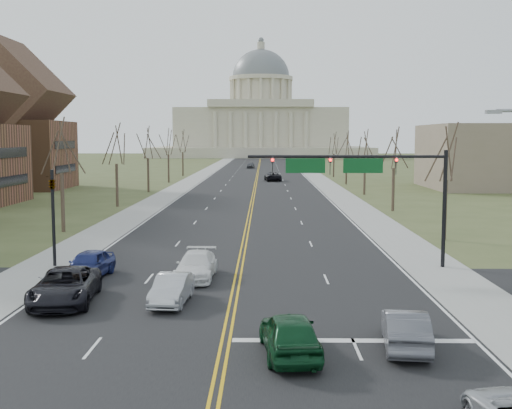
{
  "coord_description": "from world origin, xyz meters",
  "views": [
    {
      "loc": [
        1.51,
        -25.5,
        7.95
      ],
      "look_at": [
        0.89,
        21.8,
        3.0
      ],
      "focal_mm": 45.0,
      "sensor_mm": 36.0,
      "label": 1
    }
  ],
  "objects_px": {
    "car_sb_inner_second": "(196,266)",
    "car_far_nb": "(273,176)",
    "car_sb_outer_second": "(89,264)",
    "signal_left": "(53,207)",
    "signal_mast": "(362,174)",
    "car_nb_inner_lead": "(290,334)",
    "car_sb_inner_lead": "(172,289)",
    "car_sb_outer_lead": "(65,286)",
    "car_far_sb": "(251,165)",
    "car_nb_outer_lead": "(405,329)"
  },
  "relations": [
    {
      "from": "car_sb_outer_lead",
      "to": "signal_left",
      "type": "bearing_deg",
      "value": 105.3
    },
    {
      "from": "car_sb_inner_second",
      "to": "car_sb_outer_second",
      "type": "xyz_separation_m",
      "value": [
        -6.1,
        0.04,
        0.05
      ]
    },
    {
      "from": "signal_left",
      "to": "car_far_sb",
      "type": "bearing_deg",
      "value": 85.77
    },
    {
      "from": "car_sb_inner_second",
      "to": "car_far_nb",
      "type": "distance_m",
      "value": 82.46
    },
    {
      "from": "car_nb_outer_lead",
      "to": "car_sb_inner_lead",
      "type": "height_order",
      "value": "car_nb_outer_lead"
    },
    {
      "from": "signal_left",
      "to": "car_sb_inner_lead",
      "type": "xyz_separation_m",
      "value": [
        8.58,
        -8.95,
        -3.0
      ]
    },
    {
      "from": "car_nb_outer_lead",
      "to": "car_far_nb",
      "type": "distance_m",
      "value": 94.28
    },
    {
      "from": "signal_left",
      "to": "car_sb_inner_lead",
      "type": "distance_m",
      "value": 12.76
    },
    {
      "from": "car_far_nb",
      "to": "car_sb_inner_second",
      "type": "bearing_deg",
      "value": 79.99
    },
    {
      "from": "car_sb_outer_second",
      "to": "signal_left",
      "type": "bearing_deg",
      "value": 138.83
    },
    {
      "from": "car_sb_inner_lead",
      "to": "car_far_sb",
      "type": "xyz_separation_m",
      "value": [
        0.86,
        136.59,
        0.06
      ]
    },
    {
      "from": "car_far_nb",
      "to": "car_sb_outer_second",
      "type": "bearing_deg",
      "value": 75.78
    },
    {
      "from": "car_far_sb",
      "to": "car_sb_outer_second",
      "type": "bearing_deg",
      "value": -88.84
    },
    {
      "from": "signal_mast",
      "to": "car_sb_outer_second",
      "type": "xyz_separation_m",
      "value": [
        -15.88,
        -3.41,
        -4.96
      ]
    },
    {
      "from": "car_nb_outer_lead",
      "to": "car_sb_inner_lead",
      "type": "relative_size",
      "value": 1.06
    },
    {
      "from": "car_nb_inner_lead",
      "to": "car_sb_outer_second",
      "type": "xyz_separation_m",
      "value": [
        -10.88,
        12.85,
        -0.02
      ]
    },
    {
      "from": "car_sb_inner_lead",
      "to": "signal_left",
      "type": "bearing_deg",
      "value": 137.65
    },
    {
      "from": "car_nb_outer_lead",
      "to": "car_sb_inner_second",
      "type": "height_order",
      "value": "car_nb_outer_lead"
    },
    {
      "from": "car_sb_inner_lead",
      "to": "car_sb_outer_second",
      "type": "relative_size",
      "value": 0.92
    },
    {
      "from": "car_far_sb",
      "to": "car_sb_outer_lead",
      "type": "bearing_deg",
      "value": -88.58
    },
    {
      "from": "signal_mast",
      "to": "car_sb_outer_second",
      "type": "bearing_deg",
      "value": -167.87
    },
    {
      "from": "signal_mast",
      "to": "car_sb_outer_lead",
      "type": "xyz_separation_m",
      "value": [
        -15.51,
        -8.91,
        -4.92
      ]
    },
    {
      "from": "car_nb_inner_lead",
      "to": "car_far_sb",
      "type": "distance_m",
      "value": 143.97
    },
    {
      "from": "signal_mast",
      "to": "car_sb_inner_second",
      "type": "bearing_deg",
      "value": -160.57
    },
    {
      "from": "signal_mast",
      "to": "car_sb_inner_lead",
      "type": "xyz_separation_m",
      "value": [
        -10.37,
        -8.95,
        -5.05
      ]
    },
    {
      "from": "signal_left",
      "to": "car_nb_inner_lead",
      "type": "height_order",
      "value": "signal_left"
    },
    {
      "from": "car_nb_outer_lead",
      "to": "signal_mast",
      "type": "bearing_deg",
      "value": -85.34
    },
    {
      "from": "car_sb_outer_lead",
      "to": "car_nb_outer_lead",
      "type": "bearing_deg",
      "value": -29.16
    },
    {
      "from": "car_sb_inner_second",
      "to": "car_sb_outer_lead",
      "type": "bearing_deg",
      "value": -134.65
    },
    {
      "from": "signal_left",
      "to": "car_sb_outer_second",
      "type": "xyz_separation_m",
      "value": [
        3.07,
        -3.41,
        -2.91
      ]
    },
    {
      "from": "car_far_sb",
      "to": "car_far_nb",
      "type": "bearing_deg",
      "value": -80.06
    },
    {
      "from": "car_nb_inner_lead",
      "to": "signal_left",
      "type": "bearing_deg",
      "value": -55.22
    },
    {
      "from": "car_nb_outer_lead",
      "to": "car_far_sb",
      "type": "relative_size",
      "value": 1.01
    },
    {
      "from": "car_sb_inner_second",
      "to": "car_sb_inner_lead",
      "type": "bearing_deg",
      "value": -94.37
    },
    {
      "from": "signal_left",
      "to": "car_far_nb",
      "type": "height_order",
      "value": "signal_left"
    },
    {
      "from": "car_nb_inner_lead",
      "to": "car_sb_outer_lead",
      "type": "distance_m",
      "value": 12.83
    },
    {
      "from": "car_sb_inner_lead",
      "to": "car_sb_outer_lead",
      "type": "xyz_separation_m",
      "value": [
        -5.15,
        0.04,
        0.12
      ]
    },
    {
      "from": "signal_left",
      "to": "car_sb_inner_second",
      "type": "relative_size",
      "value": 1.17
    },
    {
      "from": "car_far_nb",
      "to": "car_far_sb",
      "type": "distance_m",
      "value": 49.07
    },
    {
      "from": "car_sb_outer_lead",
      "to": "car_sb_inner_second",
      "type": "bearing_deg",
      "value": 37.86
    },
    {
      "from": "car_sb_outer_lead",
      "to": "car_nb_inner_lead",
      "type": "bearing_deg",
      "value": -40.7
    },
    {
      "from": "signal_left",
      "to": "car_sb_outer_lead",
      "type": "relative_size",
      "value": 1.01
    },
    {
      "from": "car_nb_inner_lead",
      "to": "car_sb_outer_lead",
      "type": "xyz_separation_m",
      "value": [
        -10.52,
        7.35,
        0.01
      ]
    },
    {
      "from": "car_sb_outer_lead",
      "to": "car_sb_outer_second",
      "type": "xyz_separation_m",
      "value": [
        -0.36,
        5.5,
        -0.03
      ]
    },
    {
      "from": "car_far_nb",
      "to": "car_sb_outer_lead",
      "type": "bearing_deg",
      "value": 76.51
    },
    {
      "from": "signal_mast",
      "to": "car_far_nb",
      "type": "height_order",
      "value": "signal_mast"
    },
    {
      "from": "signal_mast",
      "to": "car_nb_outer_lead",
      "type": "height_order",
      "value": "signal_mast"
    },
    {
      "from": "car_far_sb",
      "to": "signal_mast",
      "type": "bearing_deg",
      "value": -81.8
    },
    {
      "from": "car_nb_outer_lead",
      "to": "car_sb_outer_lead",
      "type": "distance_m",
      "value": 16.25
    },
    {
      "from": "car_sb_inner_lead",
      "to": "car_nb_inner_lead",
      "type": "bearing_deg",
      "value": -49.85
    }
  ]
}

